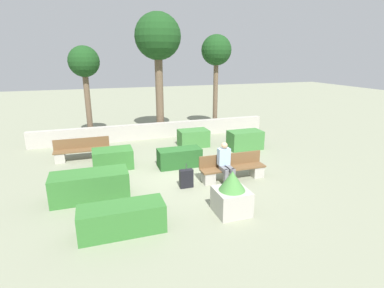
{
  "coord_description": "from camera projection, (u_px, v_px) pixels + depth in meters",
  "views": [
    {
      "loc": [
        -2.82,
        -9.15,
        3.91
      ],
      "look_at": [
        0.4,
        0.5,
        0.9
      ],
      "focal_mm": 28.0,
      "sensor_mm": 36.0,
      "label": 1
    }
  ],
  "objects": [
    {
      "name": "bench_front",
      "position": [
        233.0,
        170.0,
        9.79
      ],
      "size": [
        2.2,
        0.48,
        0.82
      ],
      "color": "brown",
      "rests_on": "ground_plane"
    },
    {
      "name": "person_seated_man",
      "position": [
        225.0,
        161.0,
        9.45
      ],
      "size": [
        0.38,
        0.63,
        1.3
      ],
      "color": "slate",
      "rests_on": "ground_plane"
    },
    {
      "name": "tree_center_right",
      "position": [
        216.0,
        53.0,
        15.44
      ],
      "size": [
        1.56,
        1.56,
        4.97
      ],
      "color": "brown",
      "rests_on": "ground_plane"
    },
    {
      "name": "hedge_block_near_right",
      "position": [
        122.0,
        219.0,
        6.82
      ],
      "size": [
        1.93,
        0.72,
        0.68
      ],
      "color": "#33702D",
      "rests_on": "ground_plane"
    },
    {
      "name": "planter_corner_left",
      "position": [
        232.0,
        194.0,
        7.61
      ],
      "size": [
        0.84,
        0.84,
        1.15
      ],
      "color": "#ADA89E",
      "rests_on": "ground_plane"
    },
    {
      "name": "perimeter_wall",
      "position": [
        156.0,
        131.0,
        14.7
      ],
      "size": [
        11.44,
        0.3,
        0.74
      ],
      "color": "#ADA89E",
      "rests_on": "ground_plane"
    },
    {
      "name": "hedge_block_far_right",
      "position": [
        193.0,
        138.0,
        13.35
      ],
      "size": [
        1.3,
        0.83,
        0.75
      ],
      "color": "#3D7A38",
      "rests_on": "ground_plane"
    },
    {
      "name": "tree_center_left",
      "position": [
        158.0,
        39.0,
        14.27
      ],
      "size": [
        2.22,
        2.22,
        5.91
      ],
      "color": "brown",
      "rests_on": "ground_plane"
    },
    {
      "name": "hedge_block_mid_left",
      "position": [
        245.0,
        140.0,
        12.97
      ],
      "size": [
        1.44,
        0.81,
        0.8
      ],
      "color": "#3D7A38",
      "rests_on": "ground_plane"
    },
    {
      "name": "tree_leftmost",
      "position": [
        84.0,
        65.0,
        13.79
      ],
      "size": [
        1.42,
        1.42,
        4.37
      ],
      "color": "brown",
      "rests_on": "ground_plane"
    },
    {
      "name": "hedge_block_near_left",
      "position": [
        179.0,
        158.0,
        10.91
      ],
      "size": [
        1.56,
        0.69,
        0.67
      ],
      "color": "#235623",
      "rests_on": "ground_plane"
    },
    {
      "name": "suitcase",
      "position": [
        186.0,
        179.0,
        9.18
      ],
      "size": [
        0.41,
        0.19,
        0.78
      ],
      "color": "black",
      "rests_on": "ground_plane"
    },
    {
      "name": "hedge_block_far_left",
      "position": [
        113.0,
        159.0,
        10.77
      ],
      "size": [
        1.4,
        0.87,
        0.7
      ],
      "color": "#33702D",
      "rests_on": "ground_plane"
    },
    {
      "name": "hedge_block_mid_right",
      "position": [
        90.0,
        186.0,
        8.43
      ],
      "size": [
        2.11,
        0.88,
        0.78
      ],
      "color": "#33702D",
      "rests_on": "ground_plane"
    },
    {
      "name": "bench_left_side",
      "position": [
        82.0,
        152.0,
        11.63
      ],
      "size": [
        2.08,
        0.49,
        0.82
      ],
      "rotation": [
        0.0,
        0.0,
        0.12
      ],
      "color": "brown",
      "rests_on": "ground_plane"
    },
    {
      "name": "ground_plane",
      "position": [
        185.0,
        174.0,
        10.29
      ],
      "size": [
        60.0,
        60.0,
        0.0
      ],
      "primitive_type": "plane",
      "color": "gray"
    }
  ]
}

